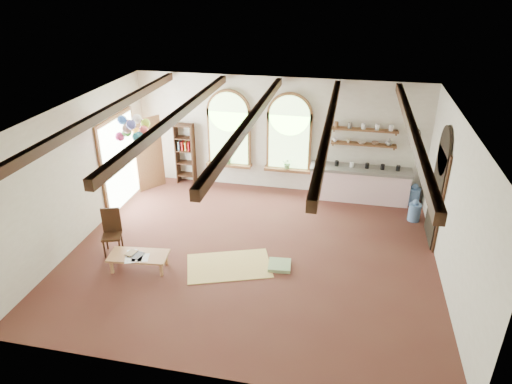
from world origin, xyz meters
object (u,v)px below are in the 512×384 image
(coffee_table, at_px, (139,256))
(balloon_cluster, at_px, (133,128))
(kitchen_counter, at_px, (359,184))
(side_chair, at_px, (113,241))

(coffee_table, bearing_deg, balloon_cluster, 112.77)
(kitchen_counter, height_order, coffee_table, kitchen_counter)
(kitchen_counter, relative_size, side_chair, 2.60)
(balloon_cluster, bearing_deg, kitchen_counter, 20.74)
(kitchen_counter, relative_size, balloon_cluster, 2.35)
(kitchen_counter, xyz_separation_m, side_chair, (-5.33, -3.78, -0.18))
(coffee_table, relative_size, side_chair, 1.25)
(side_chair, height_order, balloon_cluster, balloon_cluster)
(coffee_table, bearing_deg, kitchen_counter, 43.42)
(kitchen_counter, xyz_separation_m, balloon_cluster, (-5.43, -2.05, 1.86))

